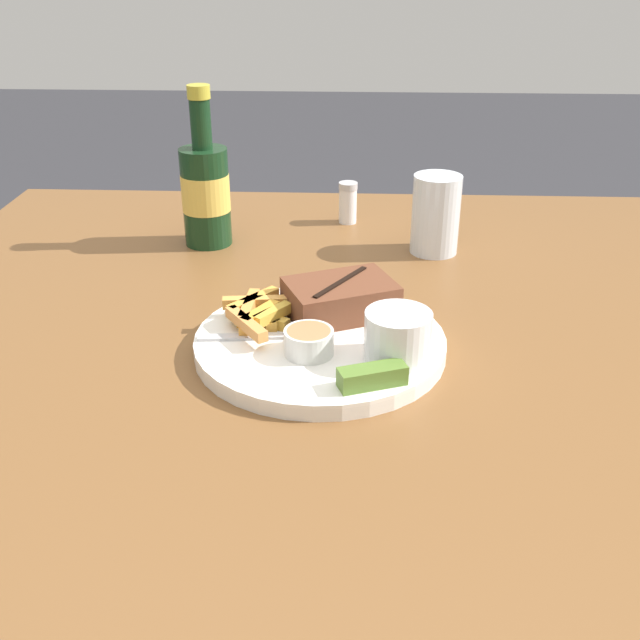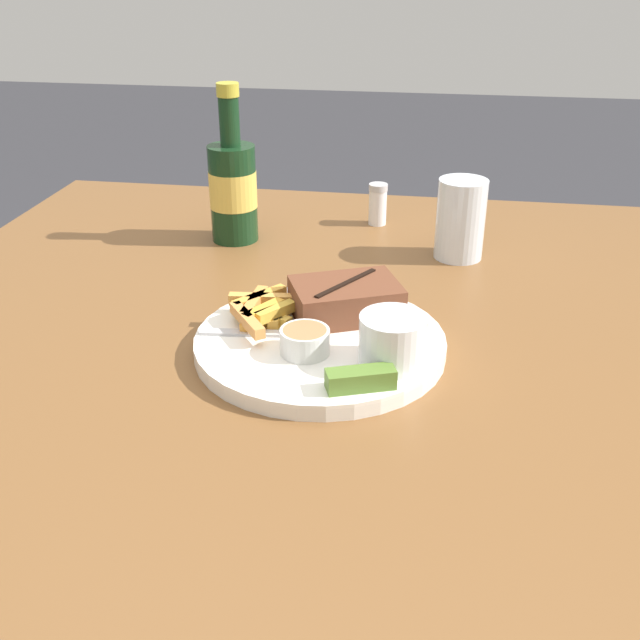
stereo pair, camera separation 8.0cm
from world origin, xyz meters
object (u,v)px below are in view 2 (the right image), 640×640
(beer_bottle, at_px, (233,187))
(drinking_glass, at_px, (461,219))
(knife_utensil, at_px, (311,320))
(steak_portion, at_px, (346,299))
(coleslaw_cup, at_px, (393,337))
(dinner_plate, at_px, (320,344))
(fork_utensil, at_px, (255,333))
(dipping_sauce_cup, at_px, (305,340))
(pickle_spear, at_px, (361,379))
(salt_shaker, at_px, (378,204))

(beer_bottle, distance_m, drinking_glass, 0.33)
(knife_utensil, bearing_deg, steak_portion, -44.24)
(coleslaw_cup, distance_m, drinking_glass, 0.35)
(dinner_plate, relative_size, fork_utensil, 2.03)
(dipping_sauce_cup, relative_size, knife_utensil, 0.31)
(coleslaw_cup, height_order, fork_utensil, coleslaw_cup)
(pickle_spear, bearing_deg, beer_bottle, 119.28)
(fork_utensil, xyz_separation_m, drinking_glass, (0.22, 0.31, 0.04))
(drinking_glass, relative_size, salt_shaker, 1.73)
(fork_utensil, bearing_deg, salt_shaker, 71.72)
(coleslaw_cup, relative_size, fork_utensil, 0.51)
(dinner_plate, bearing_deg, drinking_glass, 63.43)
(beer_bottle, bearing_deg, coleslaw_cup, -54.53)
(pickle_spear, bearing_deg, coleslaw_cup, 63.55)
(beer_bottle, relative_size, salt_shaker, 3.50)
(dinner_plate, height_order, dipping_sauce_cup, dipping_sauce_cup)
(dipping_sauce_cup, distance_m, pickle_spear, 0.09)
(beer_bottle, bearing_deg, dinner_plate, -60.74)
(steak_portion, xyz_separation_m, beer_bottle, (-0.20, 0.26, 0.04))
(coleslaw_cup, relative_size, beer_bottle, 0.30)
(dinner_plate, xyz_separation_m, dipping_sauce_cup, (-0.01, -0.04, 0.02))
(dinner_plate, xyz_separation_m, fork_utensil, (-0.07, -0.01, 0.01))
(coleslaw_cup, xyz_separation_m, fork_utensil, (-0.15, 0.04, -0.03))
(pickle_spear, height_order, knife_utensil, pickle_spear)
(knife_utensil, height_order, salt_shaker, salt_shaker)
(fork_utensil, height_order, beer_bottle, beer_bottle)
(steak_portion, height_order, beer_bottle, beer_bottle)
(pickle_spear, bearing_deg, fork_utensil, 144.24)
(beer_bottle, bearing_deg, knife_utensil, -60.39)
(pickle_spear, height_order, beer_bottle, beer_bottle)
(coleslaw_cup, height_order, pickle_spear, coleslaw_cup)
(dinner_plate, height_order, coleslaw_cup, coleslaw_cup)
(dipping_sauce_cup, xyz_separation_m, knife_utensil, (-0.00, 0.07, -0.01))
(coleslaw_cup, xyz_separation_m, knife_utensil, (-0.10, 0.08, -0.03))
(drinking_glass, bearing_deg, steak_portion, -117.97)
(coleslaw_cup, bearing_deg, knife_utensil, 141.65)
(dinner_plate, height_order, knife_utensil, knife_utensil)
(coleslaw_cup, relative_size, knife_utensil, 0.41)
(steak_portion, bearing_deg, beer_bottle, 127.23)
(salt_shaker, bearing_deg, coleslaw_cup, -83.19)
(steak_portion, xyz_separation_m, drinking_glass, (0.13, 0.24, 0.02))
(dinner_plate, relative_size, salt_shaker, 4.20)
(coleslaw_cup, bearing_deg, beer_bottle, 125.47)
(dinner_plate, bearing_deg, fork_utensil, -174.35)
(fork_utensil, relative_size, beer_bottle, 0.59)
(coleslaw_cup, xyz_separation_m, dipping_sauce_cup, (-0.09, 0.01, -0.01))
(drinking_glass, bearing_deg, dinner_plate, -116.57)
(dipping_sauce_cup, bearing_deg, salt_shaker, 85.62)
(dipping_sauce_cup, height_order, fork_utensil, dipping_sauce_cup)
(beer_bottle, height_order, salt_shaker, beer_bottle)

